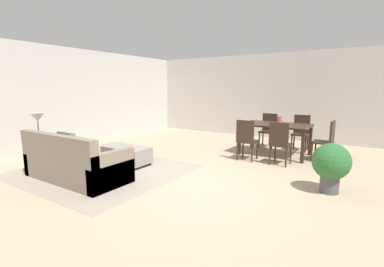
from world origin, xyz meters
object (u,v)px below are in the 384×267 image
Objects in this scene: ottoman_table at (125,154)px; dining_table at (275,128)px; dining_chair_near_right at (280,141)px; dining_chair_far_left at (268,128)px; vase_centerpiece at (280,120)px; dining_chair_far_right at (301,130)px; side_table at (40,145)px; dining_chair_head_east at (327,139)px; potted_plant at (331,164)px; table_lamp at (37,119)px; dining_chair_near_left at (246,138)px; couch at (75,163)px.

ottoman_table is 3.58m from dining_table.
dining_chair_near_right is 1.88m from dining_chair_far_left.
ottoman_table is 5.90× the size of vase_centerpiece.
vase_centerpiece is at bearing -110.27° from dining_chair_far_right.
side_table is 4.96m from dining_chair_near_right.
dining_chair_head_east is 1.17× the size of potted_plant.
vase_centerpiece reaches higher than side_table.
vase_centerpiece is (3.82, 3.70, -0.15)m from table_lamp.
dining_chair_near_left is 1.00× the size of dining_chair_far_right.
ottoman_table is 4.51m from dining_chair_far_right.
ottoman_table is at bearing 40.57° from side_table.
dining_chair_near_right is (4.09, 2.82, -0.49)m from table_lamp.
dining_chair_near_right is at bearing 34.58° from side_table.
dining_chair_far_left is at bearing 150.97° from dining_chair_head_east.
table_lamp is 6.20m from dining_chair_far_right.
dining_table is (3.73, 3.68, -0.34)m from table_lamp.
dining_chair_head_east is at bearing 36.83° from side_table.
dining_chair_near_left is at bearing -178.21° from dining_chair_near_right.
dining_table is 1.73× the size of dining_chair_near_right.
dining_chair_far_right is 1.17× the size of potted_plant.
couch is 4.59m from vase_centerpiece.
dining_chair_far_left is 1.00× the size of dining_chair_head_east.
dining_table is 0.96m from dining_chair_far_left.
table_lamp is 0.57× the size of dining_chair_near_left.
dining_chair_near_left is 1.07m from vase_centerpiece.
side_table is 0.65× the size of dining_chair_head_east.
dining_table is 0.95m from dining_chair_near_right.
vase_centerpiece is (0.47, 0.90, 0.34)m from dining_chair_near_left.
side_table is 4.37m from dining_chair_near_left.
table_lamp is at bearing 90.00° from side_table.
dining_chair_head_east is 1.11m from vase_centerpiece.
vase_centerpiece is at bearing 106.88° from dining_chair_near_right.
dining_chair_near_left and dining_chair_far_right have the same top height.
dining_chair_far_right is at bearing 128.25° from dining_chair_head_east.
table_lamp is 0.33× the size of dining_table.
dining_chair_far_left is 1.17× the size of potted_plant.
side_table is (-1.29, -1.10, 0.25)m from ottoman_table.
vase_centerpiece is (0.09, 0.01, 0.19)m from dining_table.
dining_table is (2.44, 3.77, 0.37)m from couch.
dining_chair_head_east is (0.73, -0.93, 0.00)m from dining_chair_far_right.
dining_chair_near_right is 1.00× the size of dining_chair_far_right.
dining_chair_head_east is 1.98m from potted_plant.
potted_plant is at bearing -31.01° from dining_chair_near_left.
dining_chair_near_right is (0.73, 0.02, 0.00)m from dining_chair_near_left.
dining_chair_far_right is (4.15, 4.58, -0.49)m from table_lamp.
table_lamp is at bearing 175.99° from couch.
dining_chair_far_right is (0.84, 0.05, 0.00)m from dining_chair_far_left.
couch is 4.04m from dining_chair_near_right.
side_table is at bearing -161.86° from potted_plant.
side_table is 3.12× the size of vase_centerpiece.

